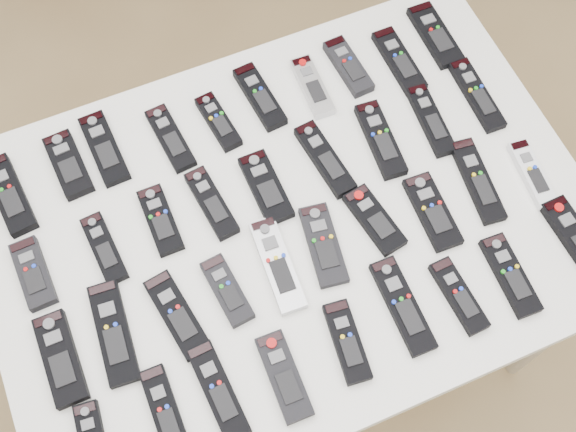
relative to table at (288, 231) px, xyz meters
name	(u,v)px	position (x,y,z in m)	size (l,w,h in m)	color
ground	(234,321)	(-0.15, 0.08, -0.72)	(4.00, 4.00, 0.00)	olive
table	(288,231)	(0.00, 0.00, 0.00)	(1.25, 0.88, 0.78)	white
remote_0	(10,195)	(-0.52, 0.28, 0.07)	(0.06, 0.19, 0.02)	black
remote_1	(68,165)	(-0.38, 0.30, 0.07)	(0.06, 0.16, 0.02)	black
remote_2	(104,148)	(-0.30, 0.31, 0.07)	(0.06, 0.18, 0.02)	black
remote_3	(170,138)	(-0.16, 0.28, 0.07)	(0.05, 0.17, 0.02)	black
remote_4	(218,122)	(-0.05, 0.27, 0.07)	(0.04, 0.15, 0.02)	black
remote_5	(260,97)	(0.06, 0.30, 0.07)	(0.05, 0.17, 0.02)	black
remote_6	(312,87)	(0.18, 0.28, 0.07)	(0.05, 0.16, 0.02)	#B7B7BC
remote_7	(348,66)	(0.28, 0.30, 0.07)	(0.05, 0.16, 0.02)	black
remote_8	(399,61)	(0.39, 0.27, 0.07)	(0.05, 0.18, 0.02)	black
remote_9	(435,35)	(0.50, 0.30, 0.07)	(0.06, 0.18, 0.02)	black
remote_10	(33,274)	(-0.51, 0.09, 0.07)	(0.06, 0.15, 0.02)	black
remote_11	(104,249)	(-0.37, 0.08, 0.07)	(0.05, 0.16, 0.02)	black
remote_12	(160,220)	(-0.24, 0.10, 0.07)	(0.05, 0.15, 0.02)	black
remote_13	(212,203)	(-0.13, 0.09, 0.07)	(0.05, 0.17, 0.02)	black
remote_14	(266,187)	(-0.01, 0.08, 0.07)	(0.06, 0.17, 0.02)	black
remote_15	(325,159)	(0.13, 0.10, 0.07)	(0.05, 0.19, 0.02)	black
remote_16	(380,140)	(0.26, 0.09, 0.07)	(0.05, 0.19, 0.02)	black
remote_17	(431,120)	(0.38, 0.09, 0.07)	(0.05, 0.18, 0.02)	black
remote_18	(477,95)	(0.51, 0.11, 0.07)	(0.05, 0.19, 0.02)	black
remote_19	(61,359)	(-0.51, -0.10, 0.07)	(0.06, 0.18, 0.02)	black
remote_20	(114,333)	(-0.40, -0.09, 0.07)	(0.06, 0.21, 0.02)	black
remote_21	(177,315)	(-0.28, -0.11, 0.07)	(0.06, 0.18, 0.02)	black
remote_22	(227,290)	(-0.17, -0.10, 0.07)	(0.05, 0.15, 0.02)	black
remote_23	(278,265)	(-0.06, -0.09, 0.07)	(0.05, 0.20, 0.02)	#B7B7BC
remote_24	(323,245)	(0.04, -0.08, 0.07)	(0.06, 0.18, 0.02)	black
remote_25	(374,220)	(0.16, -0.07, 0.07)	(0.06, 0.15, 0.02)	black
remote_26	(432,212)	(0.28, -0.10, 0.07)	(0.06, 0.17, 0.02)	black
remote_27	(477,181)	(0.40, -0.08, 0.07)	(0.05, 0.20, 0.02)	black
remote_28	(532,174)	(0.52, -0.11, 0.07)	(0.04, 0.16, 0.02)	silver
remote_30	(166,414)	(-0.36, -0.28, 0.07)	(0.05, 0.18, 0.02)	black
remote_31	(218,391)	(-0.26, -0.27, 0.07)	(0.05, 0.19, 0.02)	black
remote_32	(284,376)	(-0.14, -0.30, 0.07)	(0.06, 0.17, 0.02)	black
remote_33	(347,342)	(0.00, -0.28, 0.07)	(0.05, 0.16, 0.02)	black
remote_34	(403,306)	(0.13, -0.26, 0.07)	(0.05, 0.20, 0.02)	black
remote_35	(459,296)	(0.24, -0.29, 0.07)	(0.04, 0.16, 0.02)	black
remote_36	(510,275)	(0.36, -0.29, 0.07)	(0.05, 0.17, 0.02)	black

